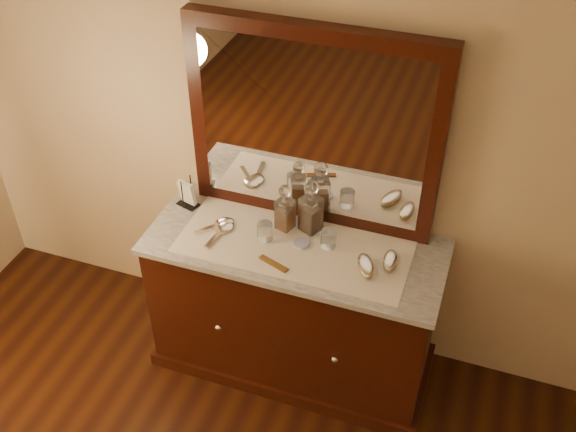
% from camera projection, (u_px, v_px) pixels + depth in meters
% --- Properties ---
extents(dresser_cabinet, '(1.40, 0.55, 0.82)m').
position_uv_depth(dresser_cabinet, '(294.00, 308.00, 3.45)').
color(dresser_cabinet, black).
rests_on(dresser_cabinet, floor).
extents(dresser_plinth, '(1.46, 0.59, 0.08)m').
position_uv_depth(dresser_plinth, '(294.00, 354.00, 3.68)').
color(dresser_plinth, black).
rests_on(dresser_plinth, floor).
extents(knob_left, '(0.04, 0.04, 0.04)m').
position_uv_depth(knob_left, '(219.00, 327.00, 3.29)').
color(knob_left, silver).
rests_on(knob_left, dresser_cabinet).
extents(knob_right, '(0.04, 0.04, 0.04)m').
position_uv_depth(knob_right, '(335.00, 359.00, 3.14)').
color(knob_right, silver).
rests_on(knob_right, dresser_cabinet).
extents(marble_top, '(1.44, 0.59, 0.03)m').
position_uv_depth(marble_top, '(295.00, 247.00, 3.18)').
color(marble_top, silver).
rests_on(marble_top, dresser_cabinet).
extents(mirror_frame, '(1.20, 0.08, 1.00)m').
position_uv_depth(mirror_frame, '(313.00, 129.00, 3.04)').
color(mirror_frame, black).
rests_on(mirror_frame, marble_top).
extents(mirror_glass, '(1.06, 0.01, 0.86)m').
position_uv_depth(mirror_glass, '(311.00, 133.00, 3.02)').
color(mirror_glass, white).
rests_on(mirror_glass, marble_top).
extents(lace_runner, '(1.10, 0.45, 0.00)m').
position_uv_depth(lace_runner, '(294.00, 247.00, 3.16)').
color(lace_runner, white).
rests_on(lace_runner, marble_top).
extents(pin_dish, '(0.09, 0.09, 0.01)m').
position_uv_depth(pin_dish, '(301.00, 243.00, 3.16)').
color(pin_dish, white).
rests_on(pin_dish, lace_runner).
extents(comb, '(0.16, 0.08, 0.01)m').
position_uv_depth(comb, '(274.00, 264.00, 3.06)').
color(comb, brown).
rests_on(comb, lace_runner).
extents(napkin_rack, '(0.12, 0.09, 0.17)m').
position_uv_depth(napkin_rack, '(187.00, 194.00, 3.37)').
color(napkin_rack, black).
rests_on(napkin_rack, marble_top).
extents(decanter_left, '(0.10, 0.10, 0.25)m').
position_uv_depth(decanter_left, '(285.00, 211.00, 3.21)').
color(decanter_left, '#924B15').
rests_on(decanter_left, lace_runner).
extents(decanter_right, '(0.12, 0.12, 0.29)m').
position_uv_depth(decanter_right, '(311.00, 211.00, 3.19)').
color(decanter_right, '#924B15').
rests_on(decanter_right, lace_runner).
extents(brush_near, '(0.13, 0.17, 0.04)m').
position_uv_depth(brush_near, '(365.00, 266.00, 3.02)').
color(brush_near, '#96855C').
rests_on(brush_near, lace_runner).
extents(brush_far, '(0.08, 0.15, 0.04)m').
position_uv_depth(brush_far, '(390.00, 261.00, 3.05)').
color(brush_far, '#96855C').
rests_on(brush_far, lace_runner).
extents(hand_mirror_outer, '(0.10, 0.23, 0.02)m').
position_uv_depth(hand_mirror_outer, '(222.00, 229.00, 3.24)').
color(hand_mirror_outer, silver).
rests_on(hand_mirror_outer, lace_runner).
extents(hand_mirror_inner, '(0.18, 0.19, 0.02)m').
position_uv_depth(hand_mirror_inner, '(221.00, 224.00, 3.28)').
color(hand_mirror_inner, silver).
rests_on(hand_mirror_inner, lace_runner).
extents(tumblers, '(0.38, 0.13, 0.09)m').
position_uv_depth(tumblers, '(296.00, 235.00, 3.16)').
color(tumblers, white).
rests_on(tumblers, lace_runner).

